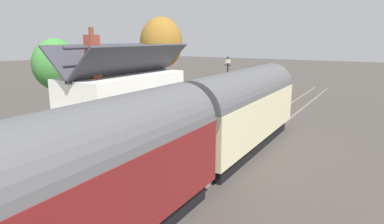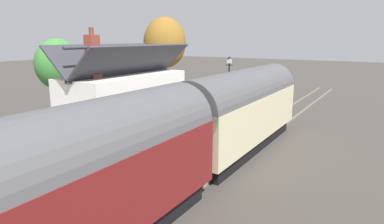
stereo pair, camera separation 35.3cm
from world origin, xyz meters
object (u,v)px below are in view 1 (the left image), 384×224
(station_sign_board, at_px, (253,86))
(bench_near_building, at_px, (239,91))
(tree_distant, at_px, (161,43))
(bench_mid_platform, at_px, (225,96))
(bench_by_lamp, at_px, (32,162))
(tree_behind_building, at_px, (56,65))
(train, at_px, (95,178))
(planter_under_sign, at_px, (231,96))
(planter_edge_near, at_px, (79,152))
(planter_bench_right, at_px, (211,97))
(lamp_post_platform, at_px, (228,74))
(station_building, at_px, (125,98))

(station_sign_board, bearing_deg, bench_near_building, 49.05)
(bench_near_building, xyz_separation_m, tree_distant, (2.16, 9.79, 4.00))
(bench_mid_platform, bearing_deg, bench_by_lamp, 179.53)
(bench_mid_platform, xyz_separation_m, tree_behind_building, (-9.36, 7.88, 2.78))
(bench_mid_platform, relative_size, tree_behind_building, 0.24)
(train, height_order, bench_near_building, train)
(bench_mid_platform, bearing_deg, tree_behind_building, 139.89)
(train, height_order, station_sign_board, train)
(tree_behind_building, bearing_deg, planter_under_sign, -36.30)
(bench_mid_platform, height_order, planter_edge_near, bench_mid_platform)
(planter_edge_near, distance_m, station_sign_board, 16.52)
(planter_under_sign, bearing_deg, station_sign_board, -81.99)
(bench_by_lamp, relative_size, tree_distant, 0.17)
(planter_bench_right, bearing_deg, tree_distant, 58.81)
(planter_under_sign, bearing_deg, tree_distant, 67.93)
(bench_by_lamp, xyz_separation_m, station_sign_board, (18.20, -1.86, 0.71))
(bench_near_building, distance_m, bench_by_lamp, 19.79)
(planter_bench_right, xyz_separation_m, lamp_post_platform, (-3.44, -3.03, 2.37))
(bench_mid_platform, distance_m, planter_edge_near, 14.89)
(tree_distant, bearing_deg, bench_mid_platform, -118.19)
(tree_distant, height_order, tree_behind_building, tree_distant)
(train, height_order, lamp_post_platform, lamp_post_platform)
(planter_edge_near, bearing_deg, train, -125.20)
(planter_edge_near, height_order, tree_behind_building, tree_behind_building)
(bench_by_lamp, bearing_deg, lamp_post_platform, -7.75)
(train, xyz_separation_m, lamp_post_platform, (14.34, 2.60, 1.41))
(bench_by_lamp, bearing_deg, train, -102.98)
(bench_by_lamp, distance_m, tree_distant, 24.36)
(train, relative_size, tree_distant, 3.88)
(station_building, distance_m, lamp_post_platform, 7.26)
(planter_edge_near, relative_size, tree_behind_building, 0.14)
(station_building, relative_size, station_sign_board, 4.97)
(planter_edge_near, xyz_separation_m, station_sign_board, (16.45, -1.37, 0.77))
(planter_bench_right, distance_m, tree_distant, 10.86)
(bench_near_building, relative_size, tree_behind_building, 0.24)
(bench_by_lamp, bearing_deg, tree_distant, 24.00)
(bench_mid_platform, height_order, station_sign_board, station_sign_board)
(train, relative_size, planter_edge_near, 38.92)
(lamp_post_platform, bearing_deg, bench_near_building, 15.50)
(bench_mid_platform, xyz_separation_m, planter_under_sign, (1.31, 0.04, -0.18))
(station_building, xyz_separation_m, tree_behind_building, (0.22, 6.03, 1.62))
(planter_under_sign, bearing_deg, bench_near_building, 2.27)
(train, height_order, tree_behind_building, tree_behind_building)
(planter_bench_right, xyz_separation_m, planter_edge_near, (-15.02, -1.70, 0.15))
(lamp_post_platform, bearing_deg, planter_edge_near, 173.47)
(station_building, bearing_deg, bench_near_building, -7.74)
(train, height_order, bench_mid_platform, train)
(bench_near_building, height_order, station_sign_board, station_sign_board)
(station_building, height_order, bench_by_lamp, station_building)
(planter_under_sign, distance_m, lamp_post_platform, 5.46)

